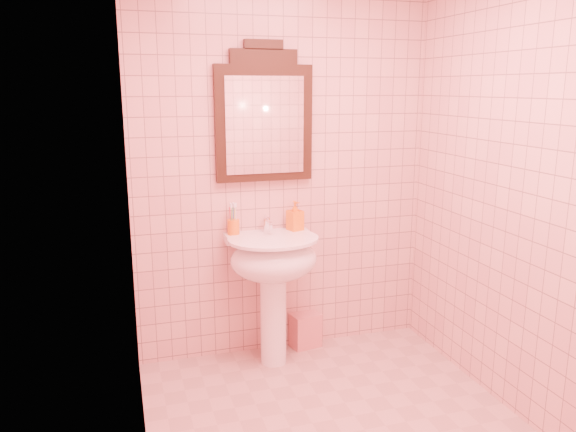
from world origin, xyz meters
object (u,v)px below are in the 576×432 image
object	(u,v)px
towel	(305,330)
soap_dispenser	(295,216)
mirror	(264,117)
toothbrush_cup	(233,227)
pedestal_sink	(273,268)

from	to	relation	value
towel	soap_dispenser	bearing A→B (deg)	-164.25
mirror	soap_dispenser	size ratio (longest dim) A/B	4.48
mirror	soap_dispenser	bearing A→B (deg)	-16.60
toothbrush_cup	towel	bearing A→B (deg)	1.28
mirror	towel	size ratio (longest dim) A/B	3.63
mirror	soap_dispenser	xyz separation A→B (m)	(0.19, -0.06, -0.65)
pedestal_sink	mirror	size ratio (longest dim) A/B	0.98
soap_dispenser	towel	distance (m)	0.84
pedestal_sink	towel	xyz separation A→B (m)	(0.28, 0.17, -0.54)
soap_dispenser	towel	bearing A→B (deg)	-2.30
mirror	toothbrush_cup	distance (m)	0.73
mirror	towel	world-z (taller)	mirror
toothbrush_cup	pedestal_sink	bearing A→B (deg)	-35.23
towel	mirror	bearing A→B (deg)	173.36
pedestal_sink	soap_dispenser	xyz separation A→B (m)	(0.19, 0.14, 0.30)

